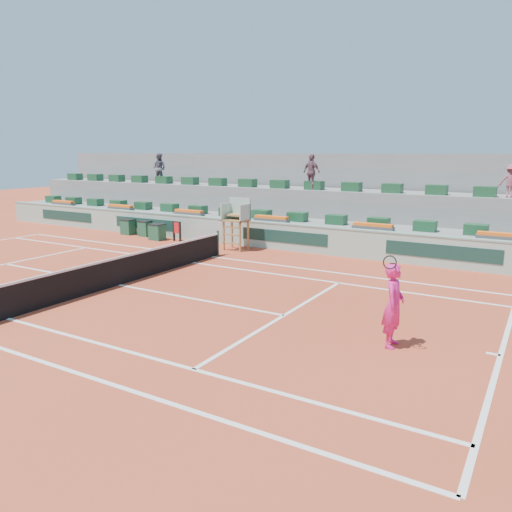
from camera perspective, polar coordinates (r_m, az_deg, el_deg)
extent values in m
plane|color=#A73820|center=(17.80, -15.39, -3.22)|extent=(90.00, 90.00, 0.00)
cube|color=gray|center=(26.07, 1.64, 3.23)|extent=(36.00, 4.00, 1.20)
cube|color=gray|center=(27.38, 3.28, 5.10)|extent=(36.00, 2.40, 2.60)
cube|color=gray|center=(28.71, 4.79, 7.20)|extent=(36.00, 0.40, 4.40)
cube|color=#E61E7D|center=(24.67, -5.67, 1.73)|extent=(0.89, 0.39, 0.39)
imported|color=#51505E|center=(31.68, -11.00, 9.82)|extent=(1.00, 0.84, 1.81)
imported|color=#724C5A|center=(25.65, 6.38, 9.52)|extent=(1.14, 0.75, 1.79)
imported|color=#8E4756|center=(23.68, 27.07, 7.64)|extent=(0.93, 0.58, 1.38)
cube|color=white|center=(12.68, 26.18, -10.16)|extent=(0.12, 10.97, 0.01)
cube|color=white|center=(21.84, -5.03, -0.08)|extent=(23.77, 0.12, 0.01)
cube|color=white|center=(15.37, -26.50, -6.42)|extent=(23.77, 0.12, 0.01)
cube|color=white|center=(20.77, -7.24, -0.75)|extent=(23.77, 0.12, 0.01)
cube|color=white|center=(22.76, -26.68, -0.83)|extent=(0.12, 8.23, 0.01)
cube|color=white|center=(14.06, 3.23, -6.80)|extent=(0.12, 8.23, 0.01)
cube|color=white|center=(17.80, -15.39, -3.21)|extent=(12.80, 0.12, 0.01)
cube|color=white|center=(12.69, 25.49, -10.08)|extent=(0.30, 0.12, 0.01)
cube|color=black|center=(17.69, -15.47, -1.78)|extent=(0.03, 11.87, 0.92)
cube|color=silver|center=(17.59, -15.55, -0.22)|extent=(0.06, 11.87, 0.07)
cylinder|color=#1C432C|center=(22.09, -4.38, 1.51)|extent=(0.10, 0.10, 1.10)
cube|color=#93BAA9|center=(24.20, -0.89, 2.56)|extent=(36.00, 0.30, 1.20)
cube|color=gray|center=(24.10, -0.90, 4.04)|extent=(36.00, 0.34, 0.06)
cube|color=#14372E|center=(32.76, -20.87, 4.31)|extent=(4.40, 0.02, 0.56)
cube|color=#14372E|center=(27.99, -12.50, 3.65)|extent=(4.40, 0.02, 0.56)
cube|color=#14372E|center=(23.08, 3.13, 2.22)|extent=(4.40, 0.02, 0.56)
cube|color=#14372E|center=(20.84, 20.45, 0.45)|extent=(4.40, 0.02, 0.56)
cube|color=olive|center=(23.23, -3.72, 2.34)|extent=(0.08, 0.08, 1.35)
cube|color=olive|center=(22.74, -1.84, 2.15)|extent=(0.08, 0.08, 1.35)
cube|color=olive|center=(23.80, -2.76, 2.58)|extent=(0.08, 0.08, 1.35)
cube|color=olive|center=(23.32, -0.92, 2.40)|extent=(0.08, 0.08, 1.35)
cube|color=olive|center=(23.16, -2.33, 4.11)|extent=(1.10, 0.90, 0.08)
cube|color=#93BAA9|center=(23.42, -1.83, 5.46)|extent=(1.10, 0.08, 1.00)
cube|color=#93BAA9|center=(23.40, -3.41, 5.07)|extent=(0.06, 0.90, 0.80)
cube|color=#93BAA9|center=(22.84, -1.24, 4.92)|extent=(0.06, 0.90, 0.80)
cube|color=olive|center=(23.21, -2.20, 4.73)|extent=(0.80, 0.60, 0.08)
cube|color=olive|center=(23.03, -2.78, 1.45)|extent=(0.90, 0.08, 0.06)
cube|color=olive|center=(22.97, -2.79, 2.43)|extent=(0.90, 0.08, 0.06)
cube|color=olive|center=(22.91, -2.80, 3.29)|extent=(0.90, 0.08, 0.06)
cube|color=#174728|center=(35.93, -22.15, 6.04)|extent=(0.90, 0.60, 0.44)
cube|color=#174728|center=(34.36, -20.11, 5.97)|extent=(0.90, 0.60, 0.44)
cube|color=#174728|center=(32.84, -17.88, 5.88)|extent=(0.90, 0.60, 0.44)
cube|color=#174728|center=(31.38, -15.44, 5.77)|extent=(0.90, 0.60, 0.44)
cube|color=#174728|center=(29.98, -12.77, 5.64)|extent=(0.90, 0.60, 0.44)
cube|color=#174728|center=(28.65, -9.84, 5.49)|extent=(0.90, 0.60, 0.44)
cube|color=#174728|center=(27.39, -6.64, 5.30)|extent=(0.90, 0.60, 0.44)
cube|color=#174728|center=(26.24, -3.14, 5.08)|extent=(0.90, 0.60, 0.44)
cube|color=#174728|center=(25.19, 0.65, 4.81)|extent=(0.90, 0.60, 0.44)
cube|color=#174728|center=(24.26, 4.76, 4.50)|extent=(0.90, 0.60, 0.44)
cube|color=#174728|center=(23.46, 9.16, 4.14)|extent=(0.90, 0.60, 0.44)
cube|color=#174728|center=(22.81, 13.84, 3.74)|extent=(0.90, 0.60, 0.44)
cube|color=#174728|center=(22.32, 18.76, 3.28)|extent=(0.90, 0.60, 0.44)
cube|color=#174728|center=(22.00, 23.85, 2.78)|extent=(0.90, 0.60, 0.44)
cube|color=#174728|center=(37.01, -19.97, 8.53)|extent=(0.90, 0.60, 0.44)
cube|color=#174728|center=(35.50, -17.89, 8.55)|extent=(0.90, 0.60, 0.44)
cube|color=#174728|center=(34.03, -15.62, 8.57)|extent=(0.90, 0.60, 0.44)
cube|color=#174728|center=(32.62, -13.16, 8.57)|extent=(0.90, 0.60, 0.44)
cube|color=#174728|center=(31.27, -10.48, 8.56)|extent=(0.90, 0.60, 0.44)
cube|color=#174728|center=(30.00, -7.56, 8.52)|extent=(0.90, 0.60, 0.44)
cube|color=#174728|center=(28.80, -4.39, 8.45)|extent=(0.90, 0.60, 0.44)
cube|color=#174728|center=(27.71, -0.97, 8.35)|extent=(0.90, 0.60, 0.44)
cube|color=#174728|center=(26.71, 2.72, 8.21)|extent=(0.90, 0.60, 0.44)
cube|color=#174728|center=(25.84, 6.68, 8.03)|extent=(0.90, 0.60, 0.44)
cube|color=#174728|center=(25.09, 10.89, 7.79)|extent=(0.90, 0.60, 0.44)
cube|color=#174728|center=(24.48, 15.33, 7.49)|extent=(0.90, 0.60, 0.44)
cube|color=#174728|center=(24.03, 19.95, 7.13)|extent=(0.90, 0.60, 0.44)
cube|color=#174728|center=(23.73, 24.71, 6.71)|extent=(0.90, 0.60, 0.44)
cube|color=#494949|center=(33.88, -21.14, 5.58)|extent=(1.80, 0.36, 0.16)
cube|color=#FF6015|center=(33.86, -21.16, 5.82)|extent=(1.70, 0.32, 0.12)
cube|color=#494949|center=(30.12, -15.19, 5.28)|extent=(1.80, 0.36, 0.16)
cube|color=#FF6015|center=(30.11, -15.21, 5.55)|extent=(1.70, 0.32, 0.12)
cube|color=#494949|center=(26.78, -7.67, 4.82)|extent=(1.80, 0.36, 0.16)
cube|color=#FF6015|center=(26.77, -7.68, 5.12)|extent=(1.70, 0.32, 0.12)
cube|color=#494949|center=(24.03, 1.76, 4.13)|extent=(1.80, 0.36, 0.16)
cube|color=#FF6015|center=(24.01, 1.77, 4.46)|extent=(1.70, 0.32, 0.12)
cube|color=#494949|center=(22.07, 13.21, 3.14)|extent=(1.80, 0.36, 0.16)
cube|color=#FF6015|center=(22.05, 13.23, 3.50)|extent=(1.70, 0.32, 0.12)
cube|color=#494949|center=(21.14, 26.22, 1.86)|extent=(1.80, 0.36, 0.16)
cube|color=#FF6015|center=(21.12, 26.26, 2.23)|extent=(1.70, 0.32, 0.12)
cube|color=#194D32|center=(26.41, -11.24, 2.68)|extent=(0.70, 0.60, 0.80)
cube|color=black|center=(26.35, -11.28, 3.58)|extent=(0.74, 0.64, 0.04)
cube|color=#194D32|center=(27.74, -12.56, 3.05)|extent=(0.62, 0.53, 0.80)
cube|color=black|center=(27.68, -12.60, 3.91)|extent=(0.65, 0.56, 0.04)
cube|color=#194D32|center=(28.55, -14.42, 3.20)|extent=(0.66, 0.57, 0.80)
cube|color=black|center=(28.50, -14.46, 4.04)|extent=(0.70, 0.61, 0.04)
cube|color=black|center=(25.92, -9.36, 2.80)|extent=(0.09, 0.09, 1.00)
cube|color=black|center=(25.67, -8.68, 2.73)|extent=(0.09, 0.09, 1.00)
cube|color=black|center=(25.72, -9.06, 3.87)|extent=(0.53, 0.07, 0.06)
cube|color=red|center=(25.75, -9.07, 3.20)|extent=(0.39, 0.04, 0.56)
imported|color=#E61E7D|center=(12.05, 15.44, -5.46)|extent=(0.54, 0.77, 1.99)
cylinder|color=black|center=(11.51, 15.33, -0.84)|extent=(0.03, 0.35, 0.09)
torus|color=black|center=(11.29, 15.04, -0.70)|extent=(0.31, 0.08, 0.31)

